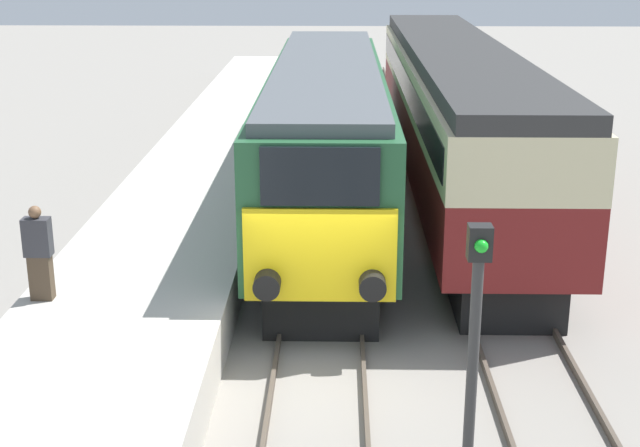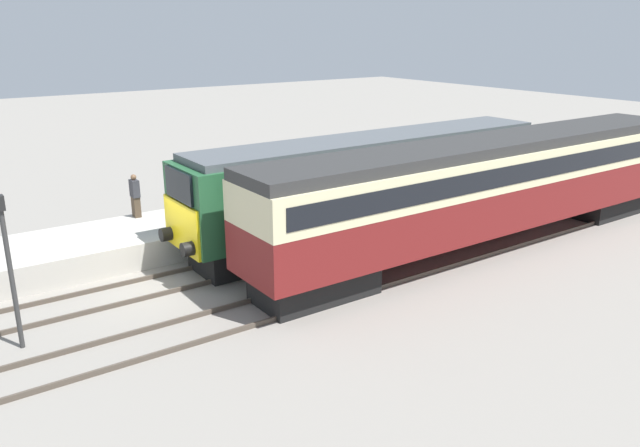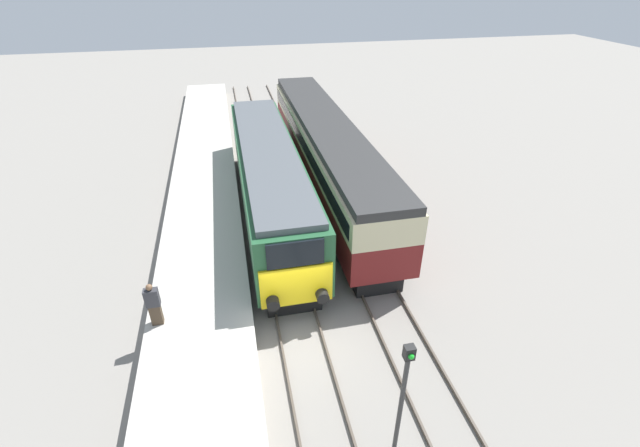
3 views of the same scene
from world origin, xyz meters
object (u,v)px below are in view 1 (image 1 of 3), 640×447
Objects in this scene: passenger_carriage at (454,104)px; signal_post at (472,372)px; locomotive at (327,132)px; person_on_platform at (39,254)px.

passenger_carriage reaches higher than signal_post.
passenger_carriage reaches higher than locomotive.
signal_post is at bearing -39.77° from person_on_platform.
signal_post is at bearing -96.32° from passenger_carriage.
locomotive is 4.21m from passenger_carriage.
locomotive is 12.99m from signal_post.
locomotive reaches higher than person_on_platform.
locomotive is 0.82× the size of passenger_carriage.
signal_post reaches higher than locomotive.
passenger_carriage is 12.91m from person_on_platform.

